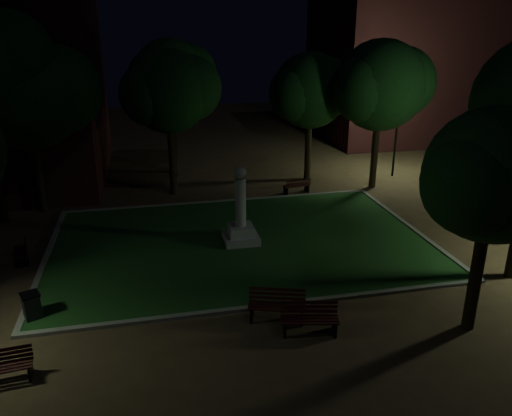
{
  "coord_description": "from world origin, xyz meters",
  "views": [
    {
      "loc": [
        -3.45,
        -16.5,
        8.52
      ],
      "look_at": [
        0.42,
        1.0,
        1.87
      ],
      "focal_mm": 35.0,
      "sensor_mm": 36.0,
      "label": 1
    }
  ],
  "objects_px": {
    "bench_near_left": "(309,319)",
    "bench_west_near": "(2,367)",
    "bench_left_side": "(22,252)",
    "bench_near_right": "(277,306)",
    "monument": "(241,221)",
    "bench_far_side": "(297,187)",
    "trash_bin": "(32,307)",
    "bench_right_side": "(445,202)"
  },
  "relations": [
    {
      "from": "bench_west_near",
      "to": "trash_bin",
      "type": "relative_size",
      "value": 1.7
    },
    {
      "from": "bench_left_side",
      "to": "bench_far_side",
      "type": "height_order",
      "value": "bench_far_side"
    },
    {
      "from": "bench_left_side",
      "to": "monument",
      "type": "bearing_deg",
      "value": 74.85
    },
    {
      "from": "bench_near_left",
      "to": "trash_bin",
      "type": "relative_size",
      "value": 1.97
    },
    {
      "from": "bench_right_side",
      "to": "bench_far_side",
      "type": "distance_m",
      "value": 7.41
    },
    {
      "from": "monument",
      "to": "bench_near_right",
      "type": "relative_size",
      "value": 1.75
    },
    {
      "from": "bench_left_side",
      "to": "trash_bin",
      "type": "relative_size",
      "value": 1.6
    },
    {
      "from": "bench_west_near",
      "to": "trash_bin",
      "type": "bearing_deg",
      "value": 80.17
    },
    {
      "from": "monument",
      "to": "trash_bin",
      "type": "xyz_separation_m",
      "value": [
        -7.27,
        -4.2,
        -0.5
      ]
    },
    {
      "from": "bench_right_side",
      "to": "trash_bin",
      "type": "xyz_separation_m",
      "value": [
        -17.66,
        -5.92,
        0.06
      ]
    },
    {
      "from": "bench_near_left",
      "to": "bench_right_side",
      "type": "height_order",
      "value": "bench_near_left"
    },
    {
      "from": "bench_left_side",
      "to": "bench_near_left",
      "type": "bearing_deg",
      "value": 39.5
    },
    {
      "from": "bench_right_side",
      "to": "trash_bin",
      "type": "bearing_deg",
      "value": 85.07
    },
    {
      "from": "trash_bin",
      "to": "bench_left_side",
      "type": "bearing_deg",
      "value": 104.79
    },
    {
      "from": "bench_far_side",
      "to": "trash_bin",
      "type": "xyz_separation_m",
      "value": [
        -11.4,
        -9.88,
        0.08
      ]
    },
    {
      "from": "bench_near_right",
      "to": "bench_far_side",
      "type": "distance_m",
      "value": 12.16
    },
    {
      "from": "monument",
      "to": "bench_right_side",
      "type": "height_order",
      "value": "monument"
    },
    {
      "from": "bench_near_right",
      "to": "monument",
      "type": "bearing_deg",
      "value": 107.68
    },
    {
      "from": "bench_left_side",
      "to": "trash_bin",
      "type": "bearing_deg",
      "value": 0.96
    },
    {
      "from": "bench_near_left",
      "to": "bench_far_side",
      "type": "relative_size",
      "value": 1.17
    },
    {
      "from": "trash_bin",
      "to": "monument",
      "type": "bearing_deg",
      "value": 30.04
    },
    {
      "from": "bench_right_side",
      "to": "bench_near_right",
      "type": "bearing_deg",
      "value": 102.35
    },
    {
      "from": "bench_right_side",
      "to": "bench_far_side",
      "type": "xyz_separation_m",
      "value": [
        -6.27,
        3.95,
        -0.02
      ]
    },
    {
      "from": "bench_west_near",
      "to": "bench_far_side",
      "type": "relative_size",
      "value": 1.02
    },
    {
      "from": "bench_west_near",
      "to": "bench_left_side",
      "type": "xyz_separation_m",
      "value": [
        -0.95,
        7.18,
        -0.03
      ]
    },
    {
      "from": "monument",
      "to": "trash_bin",
      "type": "distance_m",
      "value": 8.41
    },
    {
      "from": "bench_far_side",
      "to": "trash_bin",
      "type": "distance_m",
      "value": 15.08
    },
    {
      "from": "bench_near_right",
      "to": "bench_west_near",
      "type": "xyz_separation_m",
      "value": [
        -7.49,
        -1.22,
        -0.06
      ]
    },
    {
      "from": "bench_west_near",
      "to": "monument",
      "type": "bearing_deg",
      "value": 37.5
    },
    {
      "from": "bench_near_left",
      "to": "bench_near_right",
      "type": "bearing_deg",
      "value": 142.22
    },
    {
      "from": "monument",
      "to": "bench_right_side",
      "type": "relative_size",
      "value": 1.99
    },
    {
      "from": "monument",
      "to": "bench_near_right",
      "type": "distance_m",
      "value": 5.79
    },
    {
      "from": "bench_near_right",
      "to": "trash_bin",
      "type": "relative_size",
      "value": 2.05
    },
    {
      "from": "monument",
      "to": "bench_near_right",
      "type": "height_order",
      "value": "monument"
    },
    {
      "from": "monument",
      "to": "trash_bin",
      "type": "height_order",
      "value": "monument"
    },
    {
      "from": "bench_near_left",
      "to": "bench_right_side",
      "type": "xyz_separation_m",
      "value": [
        9.63,
        8.37,
        -0.04
      ]
    },
    {
      "from": "bench_near_left",
      "to": "bench_west_near",
      "type": "relative_size",
      "value": 1.15
    },
    {
      "from": "trash_bin",
      "to": "bench_near_left",
      "type": "bearing_deg",
      "value": -16.94
    },
    {
      "from": "bench_left_side",
      "to": "bench_far_side",
      "type": "xyz_separation_m",
      "value": [
        12.56,
        5.48,
        0.02
      ]
    },
    {
      "from": "bench_near_left",
      "to": "bench_right_side",
      "type": "distance_m",
      "value": 12.76
    },
    {
      "from": "bench_far_side",
      "to": "monument",
      "type": "bearing_deg",
      "value": 44.58
    },
    {
      "from": "bench_left_side",
      "to": "bench_west_near",
      "type": "bearing_deg",
      "value": -6.27
    }
  ]
}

